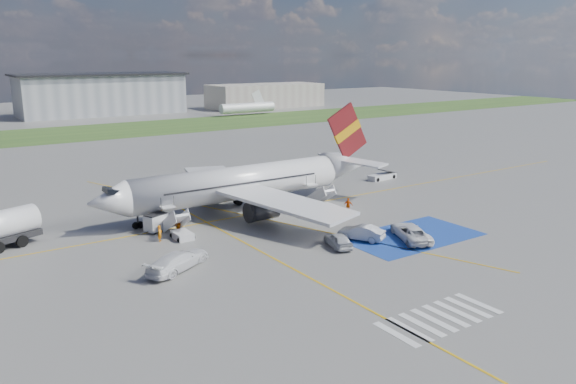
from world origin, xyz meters
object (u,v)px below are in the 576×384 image
at_px(airliner, 248,182).
at_px(van_white_a, 411,230).
at_px(belt_loader, 382,177).
at_px(gpu_cart, 156,223).
at_px(car_silver_a, 338,240).
at_px(van_white_b, 178,258).
at_px(car_silver_b, 361,232).

bearing_deg(airliner, van_white_a, -67.35).
height_order(belt_loader, van_white_a, van_white_a).
xyz_separation_m(gpu_cart, car_silver_a, (12.54, -14.43, -0.17)).
bearing_deg(van_white_b, car_silver_b, -128.70).
bearing_deg(van_white_b, airliner, -77.83).
bearing_deg(airliner, van_white_b, -138.09).
distance_m(gpu_cart, van_white_b, 11.41).
xyz_separation_m(belt_loader, car_silver_b, (-21.25, -19.38, 0.38)).
bearing_deg(van_white_a, gpu_cart, -13.92).
bearing_deg(gpu_cart, van_white_b, -125.30).
bearing_deg(gpu_cart, car_silver_b, -64.88).
xyz_separation_m(gpu_cart, van_white_a, (20.02, -16.61, 0.12)).
height_order(gpu_cart, belt_loader, gpu_cart).
height_order(airliner, van_white_a, airliner).
distance_m(belt_loader, van_white_a, 27.80).
distance_m(gpu_cart, car_silver_a, 19.12).
height_order(car_silver_a, van_white_a, van_white_a).
bearing_deg(gpu_cart, airliner, -14.10).
distance_m(car_silver_a, van_white_b, 15.28).
bearing_deg(van_white_a, belt_loader, -102.02).
xyz_separation_m(car_silver_b, van_white_a, (4.22, -2.58, 0.23)).
height_order(airliner, car_silver_a, airliner).
bearing_deg(van_white_a, car_silver_b, -5.69).
distance_m(airliner, belt_loader, 25.19).
height_order(gpu_cart, car_silver_b, gpu_cart).
xyz_separation_m(car_silver_a, car_silver_b, (3.25, 0.41, 0.06)).
relative_size(airliner, belt_loader, 7.13).
relative_size(belt_loader, van_white_b, 0.97).
height_order(gpu_cart, van_white_b, van_white_b).
bearing_deg(car_silver_b, airliner, -106.14).
bearing_deg(van_white_b, belt_loader, -97.01).
distance_m(belt_loader, car_silver_b, 28.76).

